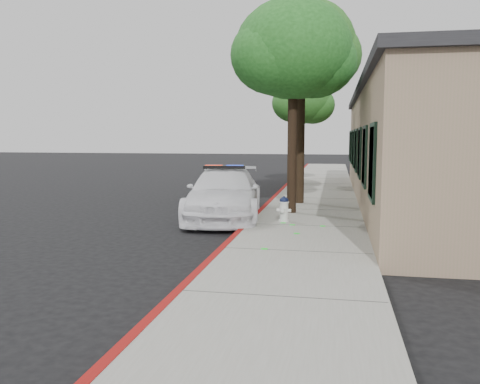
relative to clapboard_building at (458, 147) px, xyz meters
name	(u,v)px	position (x,y,z in m)	size (l,w,h in m)	color
ground	(219,254)	(-6.69, -9.00, -2.13)	(120.00, 120.00, 0.00)	black
sidewalk	(304,228)	(-5.09, -6.00, -2.05)	(3.20, 60.00, 0.15)	gray
red_curb	(247,226)	(-6.63, -6.00, -2.05)	(0.14, 60.00, 0.16)	maroon
clapboard_building	(458,147)	(0.00, 0.00, 0.00)	(7.30, 20.89, 4.24)	#886E59
police_car	(224,194)	(-7.59, -4.46, -1.37)	(2.78, 5.45, 1.63)	white
fire_hydrant	(284,209)	(-5.68, -5.48, -1.62)	(0.40, 0.35, 0.70)	silver
street_tree_near	(293,54)	(-5.61, -3.78, 2.83)	(3.75, 3.52, 6.44)	black
street_tree_mid	(302,50)	(-5.51, -1.44, 3.34)	(4.01, 3.69, 7.05)	black
street_tree_far	(303,102)	(-5.94, 5.67, 2.04)	(3.04, 2.83, 5.35)	black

